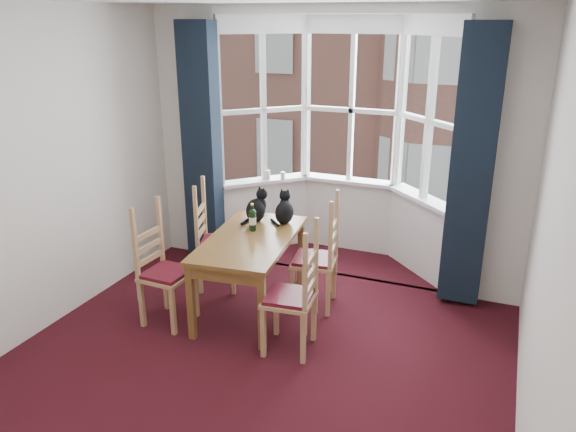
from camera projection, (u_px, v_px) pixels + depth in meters
The scene contains 20 objects.
floor at pixel (235, 388), 4.28m from camera, with size 4.50×4.50×0.00m, color black.
wall_left at pixel (8, 184), 4.52m from camera, with size 4.50×4.50×0.00m, color silver.
wall_right at pixel (548, 261), 3.10m from camera, with size 4.50×4.50×0.00m, color silver.
wall_back_pier_left at pixel (192, 136), 6.36m from camera, with size 0.70×0.12×2.80m, color silver.
wall_back_pier_right at pixel (500, 162), 5.19m from camera, with size 0.70×0.12×2.80m, color silver.
bay_window at pixel (344, 138), 6.22m from camera, with size 2.76×0.94×2.80m.
curtain_left at pixel (202, 145), 6.14m from camera, with size 0.38×0.22×2.60m, color black.
curtain_right at pixel (472, 170), 5.13m from camera, with size 0.38×0.22×2.60m, color black.
dining_table at pixel (250, 246), 5.24m from camera, with size 0.89×1.47×0.74m.
chair_left_near at pixel (159, 273), 5.11m from camera, with size 0.42×0.44×0.92m.
chair_left_far at pixel (210, 244), 5.77m from camera, with size 0.51×0.52×0.92m.
chair_right_near at pixel (300, 300), 4.62m from camera, with size 0.44×0.46×0.92m.
chair_right_far at pixel (324, 262), 5.34m from camera, with size 0.46×0.48×0.92m.
cat_left at pixel (257, 208), 5.58m from camera, with size 0.26×0.30×0.35m.
cat_right at pixel (284, 210), 5.53m from camera, with size 0.24×0.28×0.34m.
wine_bottle at pixel (253, 219), 5.33m from camera, with size 0.07×0.07×0.27m.
candle_tall at pixel (268, 175), 6.55m from camera, with size 0.06×0.06×0.11m, color white.
candle_short at pixel (283, 176), 6.51m from camera, with size 0.06×0.06×0.11m, color white.
street at pixel (479, 166), 34.45m from camera, with size 80.00×80.00×0.00m, color #333335.
tenement_building at pixel (458, 57), 15.98m from camera, with size 18.40×7.80×15.20m.
Camera 1 is at (1.73, -3.18, 2.67)m, focal length 35.00 mm.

